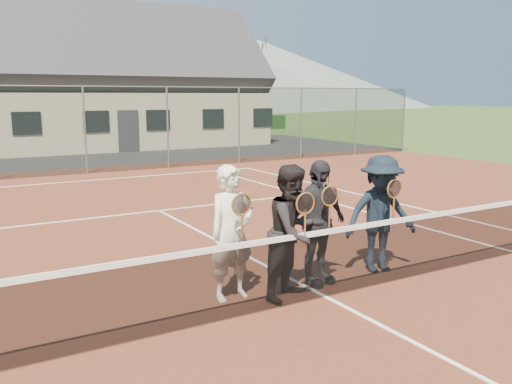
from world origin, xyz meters
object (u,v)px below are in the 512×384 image
tennis_net (327,260)px  player_a (232,233)px  player_d (381,214)px  clubhouse (113,71)px  player_b (293,232)px  player_c (317,223)px

tennis_net → player_a: player_a is taller
player_d → clubhouse: bearing=83.7°
player_b → player_d: 1.78m
tennis_net → player_c: 0.67m
clubhouse → player_a: (-5.10, -23.38, -3.07)m
tennis_net → player_c: (0.22, 0.51, 0.38)m
player_b → player_c: (0.59, 0.25, 0.00)m
clubhouse → player_d: bearing=-96.3°
clubhouse → player_c: 23.99m
player_c → tennis_net: bearing=-113.1°
clubhouse → player_a: size_ratio=8.67×
clubhouse → player_b: (-4.37, -23.74, -3.07)m
clubhouse → player_b: clubhouse is taller
tennis_net → player_d: 1.53m
tennis_net → clubhouse: size_ratio=0.75×
clubhouse → player_a: bearing=-102.3°
player_d → player_c: bearing=179.3°
player_a → player_d: size_ratio=1.00×
player_c → player_d: bearing=-0.7°
player_b → player_d: size_ratio=1.00×
tennis_net → player_a: bearing=150.8°
player_b → player_c: size_ratio=1.00×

